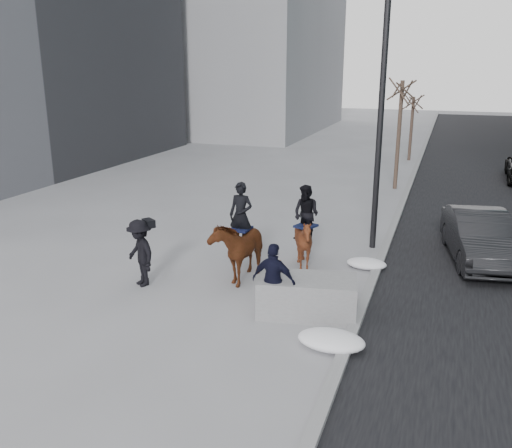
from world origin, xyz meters
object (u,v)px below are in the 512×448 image
(planter, at_px, (307,296))
(mounted_right, at_px, (305,236))
(mounted_left, at_px, (239,243))
(car_near, at_px, (480,237))

(planter, xyz_separation_m, mounted_right, (-0.80, 2.79, 0.51))
(planter, bearing_deg, mounted_right, 106.02)
(planter, bearing_deg, mounted_left, 145.11)
(mounted_left, xyz_separation_m, mounted_right, (1.46, 1.21, -0.01))
(planter, height_order, mounted_right, mounted_right)
(car_near, relative_size, mounted_left, 1.70)
(car_near, distance_m, mounted_right, 5.18)
(car_near, relative_size, mounted_right, 1.86)
(planter, distance_m, car_near, 6.39)
(mounted_right, bearing_deg, car_near, 26.86)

